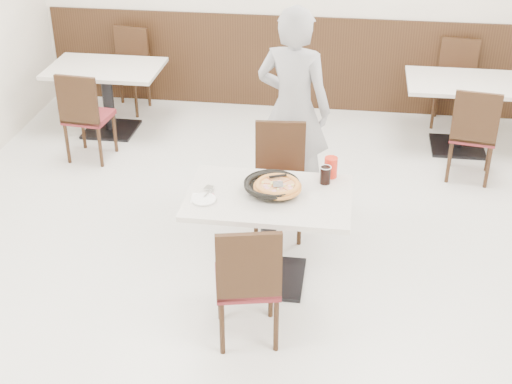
# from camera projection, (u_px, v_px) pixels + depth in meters

# --- Properties ---
(floor) EXTENTS (7.00, 7.00, 0.00)m
(floor) POSITION_uv_depth(u_px,v_px,m) (255.00, 275.00, 5.59)
(floor) COLOR silver
(floor) RESTS_ON ground
(wainscot_back) EXTENTS (5.90, 0.03, 1.10)m
(wainscot_back) POSITION_uv_depth(u_px,v_px,m) (297.00, 63.00, 8.33)
(wainscot_back) COLOR black
(wainscot_back) RESTS_ON floor
(main_table) EXTENTS (1.24, 0.86, 0.75)m
(main_table) POSITION_uv_depth(u_px,v_px,m) (269.00, 238.00, 5.37)
(main_table) COLOR beige
(main_table) RESTS_ON floor
(chair_near) EXTENTS (0.50, 0.50, 0.95)m
(chair_near) POSITION_uv_depth(u_px,v_px,m) (247.00, 279.00, 4.76)
(chair_near) COLOR black
(chair_near) RESTS_ON floor
(chair_far) EXTENTS (0.45, 0.45, 0.95)m
(chair_far) POSITION_uv_depth(u_px,v_px,m) (279.00, 183.00, 5.92)
(chair_far) COLOR black
(chair_far) RESTS_ON floor
(trivet) EXTENTS (0.13, 0.13, 0.04)m
(trivet) POSITION_uv_depth(u_px,v_px,m) (269.00, 192.00, 5.19)
(trivet) COLOR black
(trivet) RESTS_ON main_table
(pizza_pan) EXTENTS (0.35, 0.35, 0.01)m
(pizza_pan) POSITION_uv_depth(u_px,v_px,m) (272.00, 188.00, 5.20)
(pizza_pan) COLOR black
(pizza_pan) RESTS_ON trivet
(pizza) EXTENTS (0.37, 0.37, 0.02)m
(pizza) POSITION_uv_depth(u_px,v_px,m) (278.00, 187.00, 5.17)
(pizza) COLOR #D58B3D
(pizza) RESTS_ON pizza_pan
(pizza_server) EXTENTS (0.08, 0.10, 0.00)m
(pizza_server) POSITION_uv_depth(u_px,v_px,m) (278.00, 184.00, 5.14)
(pizza_server) COLOR silver
(pizza_server) RESTS_ON pizza
(napkin) EXTENTS (0.16, 0.16, 0.00)m
(napkin) POSITION_uv_depth(u_px,v_px,m) (201.00, 198.00, 5.14)
(napkin) COLOR white
(napkin) RESTS_ON main_table
(side_plate) EXTENTS (0.19, 0.19, 0.01)m
(side_plate) POSITION_uv_depth(u_px,v_px,m) (204.00, 199.00, 5.11)
(side_plate) COLOR white
(side_plate) RESTS_ON napkin
(fork) EXTENTS (0.05, 0.14, 0.00)m
(fork) POSITION_uv_depth(u_px,v_px,m) (209.00, 193.00, 5.18)
(fork) COLOR silver
(fork) RESTS_ON side_plate
(cola_glass) EXTENTS (0.08, 0.08, 0.13)m
(cola_glass) POSITION_uv_depth(u_px,v_px,m) (325.00, 175.00, 5.31)
(cola_glass) COLOR black
(cola_glass) RESTS_ON main_table
(red_cup) EXTENTS (0.11, 0.11, 0.16)m
(red_cup) POSITION_uv_depth(u_px,v_px,m) (331.00, 167.00, 5.40)
(red_cup) COLOR red
(red_cup) RESTS_ON main_table
(diner_person) EXTENTS (0.74, 0.57, 1.82)m
(diner_person) POSITION_uv_depth(u_px,v_px,m) (293.00, 109.00, 6.18)
(diner_person) COLOR #9D9DA1
(diner_person) RESTS_ON floor
(bg_table_left) EXTENTS (1.24, 0.87, 0.75)m
(bg_table_left) POSITION_uv_depth(u_px,v_px,m) (108.00, 99.00, 7.81)
(bg_table_left) COLOR beige
(bg_table_left) RESTS_ON floor
(bg_chair_left_near) EXTENTS (0.46, 0.46, 0.95)m
(bg_chair_left_near) POSITION_uv_depth(u_px,v_px,m) (89.00, 115.00, 7.18)
(bg_chair_left_near) COLOR black
(bg_chair_left_near) RESTS_ON floor
(bg_chair_left_far) EXTENTS (0.48, 0.48, 0.95)m
(bg_chair_left_far) POSITION_uv_depth(u_px,v_px,m) (127.00, 72.00, 8.29)
(bg_chair_left_far) COLOR black
(bg_chair_left_far) RESTS_ON floor
(bg_table_right) EXTENTS (1.29, 0.95, 0.75)m
(bg_table_right) POSITION_uv_depth(u_px,v_px,m) (462.00, 115.00, 7.42)
(bg_table_right) COLOR beige
(bg_table_right) RESTS_ON floor
(bg_chair_right_near) EXTENTS (0.48, 0.48, 0.95)m
(bg_chair_right_near) POSITION_uv_depth(u_px,v_px,m) (473.00, 132.00, 6.81)
(bg_chair_right_near) COLOR black
(bg_chair_right_near) RESTS_ON floor
(bg_chair_right_far) EXTENTS (0.49, 0.49, 0.95)m
(bg_chair_right_far) POSITION_uv_depth(u_px,v_px,m) (454.00, 85.00, 7.91)
(bg_chair_right_far) COLOR black
(bg_chair_right_far) RESTS_ON floor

